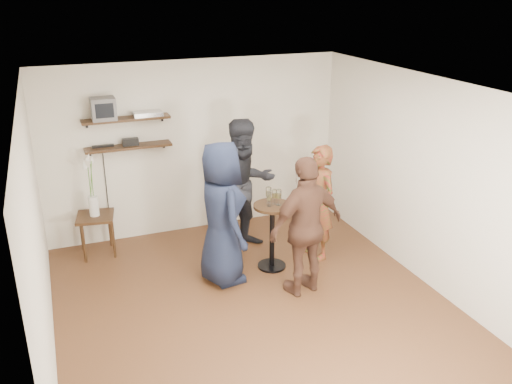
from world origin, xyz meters
TOP-DOWN VIEW (x-y plane):
  - room at (0.00, 0.00)m, footprint 4.58×5.08m
  - shelf_upper at (-1.00, 2.38)m, footprint 1.20×0.25m
  - shelf_lower at (-1.00, 2.38)m, footprint 1.20×0.25m
  - crt_monitor at (-1.29, 2.38)m, footprint 0.32×0.30m
  - dvd_deck at (-0.70, 2.38)m, footprint 0.40×0.24m
  - radio at (-0.97, 2.38)m, footprint 0.22×0.10m
  - power_strip at (-1.34, 2.42)m, footprint 0.30×0.05m
  - side_table at (-1.57, 2.12)m, footprint 0.57×0.57m
  - vase_lilies at (-1.57, 2.12)m, footprint 0.19×0.19m
  - drinks_table at (0.57, 0.87)m, footprint 0.50×0.50m
  - wine_glass_fl at (0.51, 0.85)m, footprint 0.06×0.06m
  - wine_glass_fr at (0.64, 0.84)m, footprint 0.07×0.07m
  - wine_glass_bl at (0.54, 0.94)m, footprint 0.07×0.07m
  - wine_glass_br at (0.60, 0.89)m, footprint 0.07×0.07m
  - person_plaid at (1.28, 0.94)m, footprint 0.44×0.62m
  - person_dark at (0.45, 1.58)m, footprint 1.03×0.86m
  - person_navy at (-0.15, 0.81)m, footprint 0.67×0.95m
  - person_brown at (0.71, 0.17)m, footprint 1.09×0.63m

SIDE VIEW (x-z plane):
  - side_table at x=-1.57m, z-range 0.20..0.79m
  - drinks_table at x=0.57m, z-range 0.13..1.04m
  - person_plaid at x=1.28m, z-range 0.00..1.61m
  - person_brown at x=0.71m, z-range 0.00..1.75m
  - vase_lilies at x=-1.57m, z-range 0.42..1.35m
  - person_navy at x=-0.15m, z-range 0.00..1.85m
  - person_dark at x=0.45m, z-range 0.00..1.90m
  - wine_glass_fl at x=0.51m, z-range 0.94..1.13m
  - wine_glass_br at x=0.60m, z-range 0.95..1.14m
  - wine_glass_fr at x=0.64m, z-range 0.95..1.16m
  - wine_glass_bl at x=0.54m, z-range 0.95..1.17m
  - room at x=0.00m, z-range -0.04..2.64m
  - shelf_lower at x=-1.00m, z-range 1.43..1.47m
  - power_strip at x=-1.34m, z-range 1.47..1.50m
  - radio at x=-0.97m, z-range 1.47..1.57m
  - shelf_upper at x=-1.00m, z-range 1.83..1.87m
  - dvd_deck at x=-0.70m, z-range 1.87..1.93m
  - crt_monitor at x=-1.29m, z-range 1.87..2.17m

